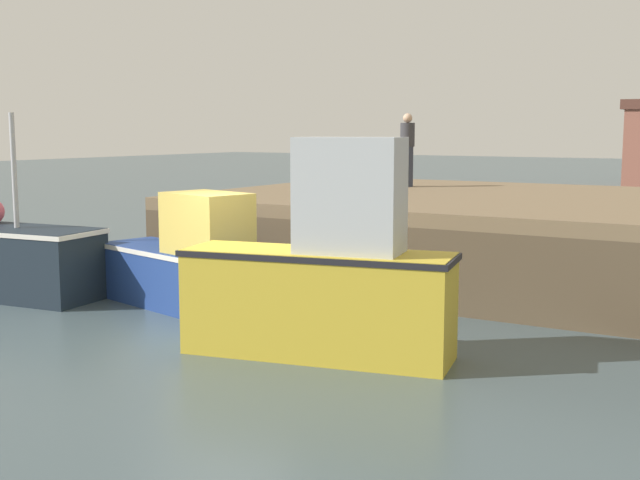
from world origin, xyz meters
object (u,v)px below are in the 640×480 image
Objects in this scene: fishing_boat_near_left at (15,258)px; fishing_boat_mid at (325,278)px; dockworker at (407,150)px; fishing_boat_near_right at (194,267)px.

fishing_boat_mid is (6.71, -0.47, 0.34)m from fishing_boat_near_left.
dockworker reaches higher than fishing_boat_mid.
fishing_boat_mid is at bearing -3.98° from fishing_boat_near_left.
fishing_boat_mid is 9.14m from dockworker.
dockworker is (3.88, 8.10, 1.79)m from fishing_boat_near_left.
dockworker reaches higher than fishing_boat_near_right.
fishing_boat_near_left is at bearing 176.02° from fishing_boat_mid.
fishing_boat_near_right is 1.12× the size of fishing_boat_mid.
fishing_boat_near_left reaches higher than fishing_boat_near_right.
dockworker is at bearing 64.39° from fishing_boat_near_left.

